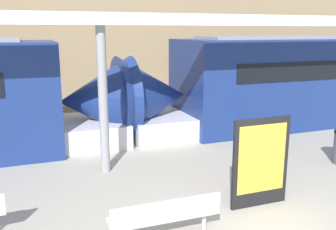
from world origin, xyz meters
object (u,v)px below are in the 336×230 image
(bench_near, at_px, (165,214))
(support_column_near, at_px, (103,101))
(train_left, at_px, (334,80))
(poster_board, at_px, (261,162))

(bench_near, relative_size, support_column_near, 0.53)
(train_left, bearing_deg, poster_board, -142.07)
(poster_board, bearing_deg, bench_near, -165.46)
(bench_near, bearing_deg, train_left, 33.94)
(train_left, distance_m, bench_near, 11.12)
(train_left, relative_size, poster_board, 9.57)
(bench_near, height_order, support_column_near, support_column_near)
(train_left, height_order, support_column_near, support_column_near)
(train_left, relative_size, support_column_near, 4.85)
(train_left, distance_m, poster_board, 8.98)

